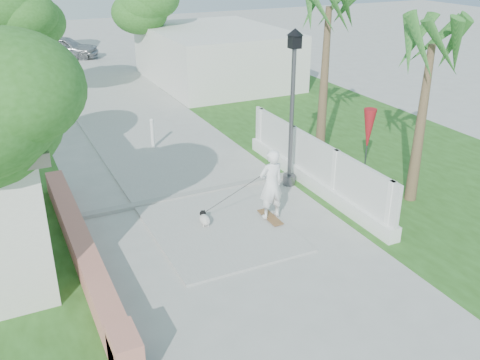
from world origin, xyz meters
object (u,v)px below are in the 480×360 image
bollard (152,133)px  patio_umbrella (368,130)px  street_lamp (292,104)px  skateboarder (247,191)px  dog (204,219)px  parked_car (63,48)px

bollard → patio_umbrella: (4.60, -5.50, 1.10)m
street_lamp → bollard: size_ratio=4.07×
skateboarder → dog: 1.27m
street_lamp → skateboarder: 3.03m
street_lamp → dog: size_ratio=8.10×
bollard → dog: size_ratio=1.99×
patio_umbrella → bollard: bearing=129.9°
bollard → parked_car: size_ratio=0.27×
patio_umbrella → dog: size_ratio=4.19×
patio_umbrella → street_lamp: bearing=152.2°
street_lamp → bollard: bearing=121.0°
skateboarder → parked_car: (-0.79, 23.08, -0.18)m
bollard → street_lamp: bearing=-59.0°
parked_car → dog: bearing=-156.6°
skateboarder → street_lamp: bearing=-147.0°
patio_umbrella → parked_car: (-4.80, 22.57, -1.00)m
skateboarder → bollard: bearing=-87.1°
patio_umbrella → skateboarder: patio_umbrella is taller
skateboarder → dog: bearing=-16.2°
dog → parked_car: size_ratio=0.14×
patio_umbrella → skateboarder: (-4.02, -0.51, -0.82)m
street_lamp → skateboarder: size_ratio=2.27×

